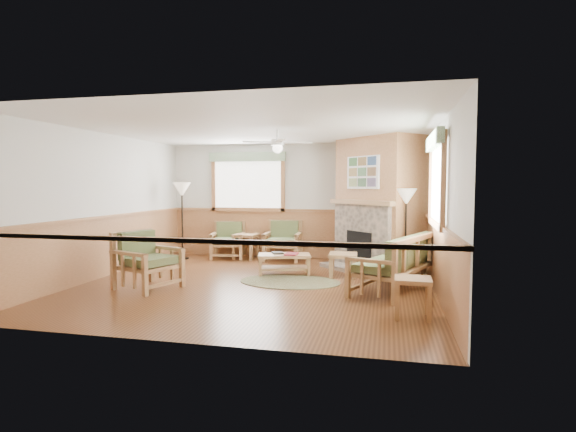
% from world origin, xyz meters
% --- Properties ---
extents(floor, '(6.00, 6.00, 0.01)m').
position_xyz_m(floor, '(0.00, 0.00, -0.01)').
color(floor, '#562F17').
rests_on(floor, ground).
extents(ceiling, '(6.00, 6.00, 0.01)m').
position_xyz_m(ceiling, '(0.00, 0.00, 2.70)').
color(ceiling, white).
rests_on(ceiling, floor).
extents(wall_back, '(6.00, 0.02, 2.70)m').
position_xyz_m(wall_back, '(0.00, 3.00, 1.35)').
color(wall_back, silver).
rests_on(wall_back, floor).
extents(wall_front, '(6.00, 0.02, 2.70)m').
position_xyz_m(wall_front, '(0.00, -3.00, 1.35)').
color(wall_front, silver).
rests_on(wall_front, floor).
extents(wall_left, '(0.02, 6.00, 2.70)m').
position_xyz_m(wall_left, '(-3.00, 0.00, 1.35)').
color(wall_left, silver).
rests_on(wall_left, floor).
extents(wall_right, '(0.02, 6.00, 2.70)m').
position_xyz_m(wall_right, '(3.00, 0.00, 1.35)').
color(wall_right, silver).
rests_on(wall_right, floor).
extents(wainscot, '(6.00, 6.00, 1.10)m').
position_xyz_m(wainscot, '(0.00, 0.00, 0.55)').
color(wainscot, '#A16B42').
rests_on(wainscot, floor).
extents(fireplace, '(3.11, 3.11, 2.70)m').
position_xyz_m(fireplace, '(2.05, 2.05, 1.35)').
color(fireplace, '#A16B42').
rests_on(fireplace, floor).
extents(window_back, '(1.90, 0.16, 1.50)m').
position_xyz_m(window_back, '(-1.10, 2.96, 2.53)').
color(window_back, white).
rests_on(window_back, wall_back).
extents(window_right, '(0.16, 1.90, 1.50)m').
position_xyz_m(window_right, '(2.96, -0.20, 2.53)').
color(window_right, white).
rests_on(window_right, wall_right).
extents(ceiling_fan, '(1.59, 1.59, 0.36)m').
position_xyz_m(ceiling_fan, '(0.30, 0.30, 2.66)').
color(ceiling_fan, white).
rests_on(ceiling_fan, ceiling).
extents(sofa, '(2.15, 1.52, 0.91)m').
position_xyz_m(sofa, '(2.35, 0.10, 0.46)').
color(sofa, '#A0764B').
rests_on(sofa, floor).
extents(armchair_back_left, '(0.89, 0.89, 0.85)m').
position_xyz_m(armchair_back_left, '(-1.47, 2.55, 0.42)').
color(armchair_back_left, '#A0764B').
rests_on(armchair_back_left, floor).
extents(armchair_back_right, '(0.84, 0.84, 0.90)m').
position_xyz_m(armchair_back_right, '(-0.14, 2.55, 0.45)').
color(armchair_back_right, '#A0764B').
rests_on(armchair_back_right, floor).
extents(armchair_left, '(1.09, 1.09, 0.95)m').
position_xyz_m(armchair_left, '(-1.68, -0.72, 0.48)').
color(armchair_left, '#A0764B').
rests_on(armchair_left, floor).
extents(coffee_table, '(1.08, 0.73, 0.40)m').
position_xyz_m(coffee_table, '(0.28, 0.91, 0.20)').
color(coffee_table, '#A0764B').
rests_on(coffee_table, floor).
extents(end_table_chairs, '(0.56, 0.54, 0.58)m').
position_xyz_m(end_table_chairs, '(-1.02, 2.55, 0.29)').
color(end_table_chairs, '#A0764B').
rests_on(end_table_chairs, floor).
extents(end_table_sofa, '(0.48, 0.46, 0.52)m').
position_xyz_m(end_table_sofa, '(2.55, -1.46, 0.26)').
color(end_table_sofa, '#A0764B').
rests_on(end_table_sofa, floor).
extents(footstool, '(0.54, 0.54, 0.45)m').
position_xyz_m(footstool, '(1.41, 0.93, 0.22)').
color(footstool, '#A0764B').
rests_on(footstool, floor).
extents(braided_rug, '(2.12, 2.12, 0.01)m').
position_xyz_m(braided_rug, '(0.53, 0.28, 0.01)').
color(braided_rug, brown).
rests_on(braided_rug, floor).
extents(floor_lamp_left, '(0.44, 0.44, 1.80)m').
position_xyz_m(floor_lamp_left, '(-2.46, 2.19, 0.90)').
color(floor_lamp_left, black).
rests_on(floor_lamp_left, floor).
extents(floor_lamp_right, '(0.47, 0.47, 1.67)m').
position_xyz_m(floor_lamp_right, '(2.55, 1.17, 0.83)').
color(floor_lamp_right, black).
rests_on(floor_lamp_right, floor).
extents(book_red, '(0.23, 0.31, 0.03)m').
position_xyz_m(book_red, '(0.43, 0.86, 0.43)').
color(book_red, maroon).
rests_on(book_red, coffee_table).
extents(book_dark, '(0.29, 0.33, 0.03)m').
position_xyz_m(book_dark, '(0.13, 0.98, 0.42)').
color(book_dark, black).
rests_on(book_dark, coffee_table).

